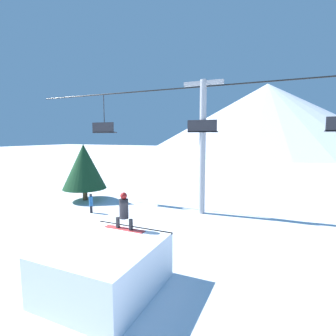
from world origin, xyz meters
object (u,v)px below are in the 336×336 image
Objects in this scene: snowboarder at (124,211)px; distant_skier at (91,202)px; pine_tree_near at (84,166)px; snow_ramp at (106,267)px.

distant_skier is (-5.89, 5.13, -1.51)m from snowboarder.
snowboarder is at bearing -41.58° from pine_tree_near.
pine_tree_near is 4.06m from distant_skier.
pine_tree_near is at bearing 138.42° from snowboarder.
snow_ramp is 2.78× the size of distant_skier.
snowboarder is 11.42m from pine_tree_near.
snow_ramp reaches higher than distant_skier.
snow_ramp is 12.54m from pine_tree_near.
snowboarder reaches higher than snow_ramp.
pine_tree_near is at bearing 137.29° from distant_skier.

